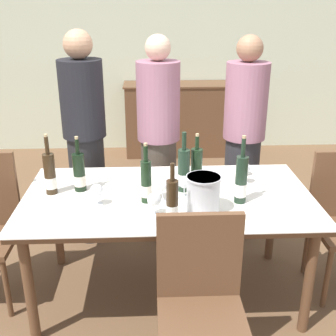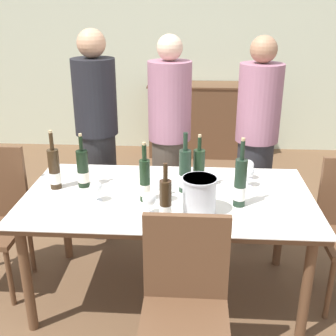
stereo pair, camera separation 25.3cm
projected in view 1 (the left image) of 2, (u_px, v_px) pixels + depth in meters
ground_plane at (168, 292)px, 2.87m from camera, size 12.00×12.00×0.00m
back_wall at (157, 39)px, 5.23m from camera, size 8.00×0.10×2.80m
sideboard_cabinet at (177, 119)px, 5.32m from camera, size 1.31×0.46×0.90m
dining_table at (168, 205)px, 2.62m from camera, size 1.78×0.96×0.73m
ice_bucket at (203, 193)px, 2.36m from camera, size 0.20×0.20×0.21m
wine_bottle_0 at (172, 202)px, 2.25m from camera, size 0.07×0.07×0.34m
wine_bottle_1 at (184, 171)px, 2.62m from camera, size 0.08×0.08×0.38m
wine_bottle_2 at (241, 181)px, 2.46m from camera, size 0.07×0.07×0.41m
wine_bottle_3 at (146, 182)px, 2.47m from camera, size 0.06×0.06×0.37m
wine_bottle_4 at (79, 173)px, 2.62m from camera, size 0.08×0.08×0.35m
wine_bottle_5 at (196, 169)px, 2.68m from camera, size 0.08×0.08×0.35m
wine_bottle_6 at (50, 175)px, 2.58m from camera, size 0.07×0.07×0.38m
wine_glass_0 at (163, 185)px, 2.47m from camera, size 0.08×0.08×0.16m
wine_glass_1 at (184, 183)px, 2.53m from camera, size 0.08×0.08×0.14m
wine_glass_2 at (243, 163)px, 2.85m from camera, size 0.07×0.07×0.14m
wine_glass_3 at (244, 169)px, 2.73m from camera, size 0.08×0.08×0.14m
wine_glass_4 at (97, 191)px, 2.44m from camera, size 0.08×0.08×0.13m
wine_glass_5 at (154, 200)px, 2.32m from camera, size 0.08×0.08×0.13m
chair_near_front at (201, 297)px, 2.02m from camera, size 0.42×0.42×0.92m
person_host at (85, 141)px, 3.26m from camera, size 0.33×0.33×1.67m
person_guest_left at (159, 142)px, 3.30m from camera, size 0.33×0.33×1.63m
person_guest_right at (243, 140)px, 3.35m from camera, size 0.33×0.33×1.62m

